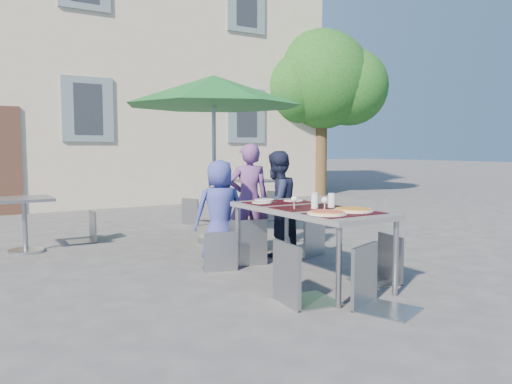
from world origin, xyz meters
TOP-DOWN VIEW (x-y plane):
  - ground at (0.00, 0.00)m, footprint 90.00×90.00m
  - building at (-0.00, 11.50)m, footprint 13.60×8.20m
  - tree at (6.55, 7.54)m, footprint 3.60×3.00m
  - dining_table at (0.47, 0.26)m, footprint 0.80×1.85m
  - pizza_near_left at (0.27, -0.27)m, footprint 0.37×0.37m
  - pizza_near_right at (0.63, -0.23)m, footprint 0.38×0.38m
  - glassware at (0.52, 0.16)m, footprint 0.46×0.35m
  - place_settings at (0.48, 0.91)m, footprint 0.68×0.46m
  - child_0 at (0.08, 1.45)m, footprint 0.67×0.52m
  - child_1 at (0.61, 1.68)m, footprint 0.60×0.50m
  - child_2 at (0.86, 1.41)m, footprint 0.72×0.53m
  - chair_0 at (-0.10, 1.12)m, footprint 0.47×0.47m
  - chair_1 at (0.30, 1.22)m, footprint 0.56×0.57m
  - chair_2 at (1.19, 1.19)m, footprint 0.54×0.55m
  - chair_3 at (-0.09, -0.32)m, footprint 0.51×0.51m
  - chair_4 at (1.06, -0.20)m, footprint 0.47×0.47m
  - chair_5 at (0.39, -0.78)m, footprint 0.58×0.59m
  - patio_umbrella at (0.58, 2.59)m, footprint 2.50×2.50m
  - cafe_table_0 at (-1.82, 3.28)m, footprint 0.67×0.67m
  - bg_chair_r_0 at (-0.96, 3.65)m, footprint 0.39×0.38m
  - cafe_table_1 at (2.26, 4.28)m, footprint 0.71×0.71m
  - bg_chair_l_1 at (1.06, 4.33)m, footprint 0.51×0.51m
  - bg_chair_r_1 at (2.71, 4.27)m, footprint 0.57×0.57m

SIDE VIEW (x-z plane):
  - ground at x=0.00m, z-range 0.00..0.00m
  - cafe_table_0 at x=-1.82m, z-range 0.12..0.84m
  - bg_chair_r_0 at x=-0.96m, z-range 0.07..0.90m
  - chair_0 at x=-0.10m, z-range 0.07..0.91m
  - bg_chair_l_1 at x=1.06m, z-range 0.07..0.97m
  - cafe_table_1 at x=2.26m, z-range 0.15..0.91m
  - chair_4 at x=1.06m, z-range 0.08..0.98m
  - chair_2 at x=1.19m, z-range 0.09..1.07m
  - bg_chair_r_1 at x=2.71m, z-range 0.09..1.07m
  - chair_1 at x=0.30m, z-range 0.09..1.10m
  - chair_5 at x=0.39m, z-range 0.09..1.11m
  - chair_3 at x=-0.09m, z-range 0.09..1.13m
  - child_0 at x=0.08m, z-range 0.00..1.22m
  - child_2 at x=0.86m, z-range 0.00..1.32m
  - dining_table at x=0.47m, z-range 0.32..1.07m
  - child_1 at x=0.61m, z-range 0.00..1.42m
  - place_settings at x=0.48m, z-range 0.76..0.77m
  - pizza_near_left at x=0.27m, z-range 0.75..0.78m
  - pizza_near_right at x=0.63m, z-range 0.75..0.78m
  - glassware at x=0.52m, z-range 0.75..0.90m
  - patio_umbrella at x=0.58m, z-range 0.95..3.32m
  - tree at x=6.55m, z-range 0.90..5.60m
  - building at x=0.00m, z-range -0.70..10.40m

